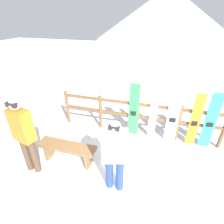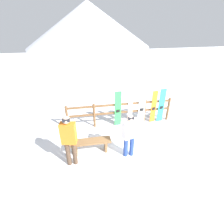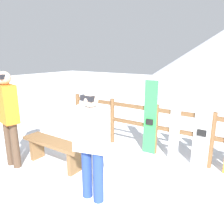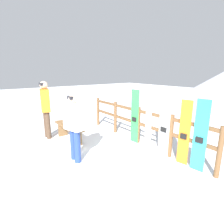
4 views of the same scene
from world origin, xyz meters
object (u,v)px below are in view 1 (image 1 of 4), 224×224
at_px(ski_pair_white, 153,113).
at_px(snowboard_green, 134,111).
at_px(bench, 67,150).
at_px(snowboard_white, 173,117).
at_px(snowboard_orange, 195,121).
at_px(person_orange, 23,132).
at_px(person_white, 115,153).
at_px(snowboard_cyan, 210,122).

bearing_deg(ski_pair_white, snowboard_green, -179.64).
distance_m(bench, snowboard_white, 2.80).
height_order(ski_pair_white, snowboard_orange, ski_pair_white).
relative_size(person_orange, ski_pair_white, 1.13).
distance_m(person_white, snowboard_white, 2.19).
xyz_separation_m(snowboard_white, snowboard_cyan, (0.89, 0.00, 0.02)).
height_order(person_white, snowboard_white, person_white).
bearing_deg(snowboard_green, snowboard_white, -0.00).
xyz_separation_m(person_white, snowboard_white, (1.06, 1.91, -0.17)).
xyz_separation_m(bench, person_white, (1.25, -0.38, 0.55)).
distance_m(ski_pair_white, snowboard_orange, 1.06).
height_order(snowboard_white, snowboard_orange, snowboard_white).
distance_m(bench, person_white, 1.42).
relative_size(person_white, snowboard_white, 1.06).
xyz_separation_m(bench, person_orange, (-0.64, -0.45, 0.68)).
xyz_separation_m(snowboard_green, snowboard_cyan, (1.94, -0.00, -0.01)).
xyz_separation_m(ski_pair_white, snowboard_white, (0.51, -0.00, -0.04)).
bearing_deg(ski_pair_white, snowboard_white, -0.38).
bearing_deg(snowboard_green, person_white, -90.42).
bearing_deg(snowboard_cyan, snowboard_green, 180.00).
xyz_separation_m(person_orange, snowboard_white, (2.95, 1.98, -0.30)).
bearing_deg(snowboard_white, snowboard_orange, -0.00).
bearing_deg(snowboard_orange, snowboard_green, 180.00).
bearing_deg(snowboard_cyan, bench, -154.48).
relative_size(snowboard_green, snowboard_orange, 1.06).
relative_size(ski_pair_white, snowboard_cyan, 1.02).
bearing_deg(snowboard_cyan, snowboard_orange, -179.99).
distance_m(snowboard_white, snowboard_cyan, 0.89).
height_order(snowboard_green, snowboard_cyan, snowboard_green).
bearing_deg(bench, person_orange, -144.64).
bearing_deg(snowboard_orange, ski_pair_white, 179.81).
xyz_separation_m(ski_pair_white, snowboard_orange, (1.06, -0.00, -0.05)).
height_order(ski_pair_white, snowboard_white, ski_pair_white).
bearing_deg(snowboard_orange, person_orange, -150.40).
bearing_deg(bench, person_white, -16.76).
height_order(person_orange, snowboard_white, person_orange).
xyz_separation_m(person_orange, snowboard_orange, (3.49, 1.98, -0.31)).
distance_m(person_orange, snowboard_orange, 4.03).
xyz_separation_m(snowboard_green, snowboard_white, (1.05, -0.00, -0.03)).
relative_size(bench, snowboard_green, 0.88).
distance_m(bench, person_orange, 1.04).
bearing_deg(person_white, person_orange, -177.68).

